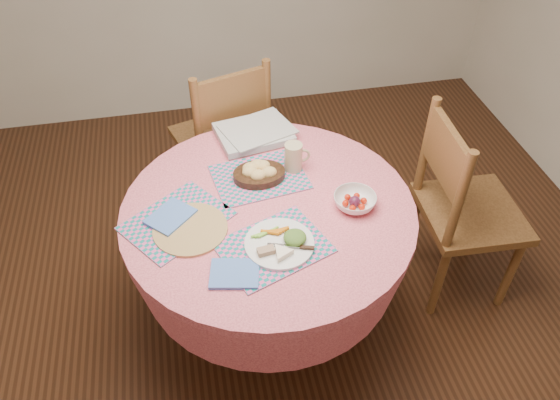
% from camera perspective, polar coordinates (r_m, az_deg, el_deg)
% --- Properties ---
extents(ground, '(4.00, 4.00, 0.00)m').
position_cam_1_polar(ground, '(2.85, -1.01, -11.78)').
color(ground, '#331C0F').
rests_on(ground, ground).
extents(dining_table, '(1.24, 1.24, 0.75)m').
position_cam_1_polar(dining_table, '(2.42, -1.16, -4.08)').
color(dining_table, '#F67383').
rests_on(dining_table, ground).
extents(chair_right, '(0.48, 0.50, 1.03)m').
position_cam_1_polar(chair_right, '(2.73, 18.42, -0.66)').
color(chair_right, brown).
rests_on(chair_right, ground).
extents(chair_back, '(0.58, 0.57, 1.02)m').
position_cam_1_polar(chair_back, '(3.05, -5.80, 6.59)').
color(chair_back, brown).
rests_on(chair_back, ground).
extents(placemat_front, '(0.48, 0.42, 0.01)m').
position_cam_1_polar(placemat_front, '(2.12, -0.68, -4.95)').
color(placemat_front, '#167C7B').
rests_on(placemat_front, dining_table).
extents(placemat_left, '(0.50, 0.48, 0.01)m').
position_cam_1_polar(placemat_left, '(2.26, -10.71, -2.15)').
color(placemat_left, '#167C7B').
rests_on(placemat_left, dining_table).
extents(placemat_back, '(0.44, 0.35, 0.01)m').
position_cam_1_polar(placemat_back, '(2.42, -2.15, 2.41)').
color(placemat_back, '#167C7B').
rests_on(placemat_back, dining_table).
extents(wicker_trivet, '(0.30, 0.30, 0.01)m').
position_cam_1_polar(wicker_trivet, '(2.21, -9.35, -3.01)').
color(wicker_trivet, olive).
rests_on(wicker_trivet, dining_table).
extents(napkin_near, '(0.20, 0.17, 0.01)m').
position_cam_1_polar(napkin_near, '(2.03, -4.77, -7.69)').
color(napkin_near, '#4F79CD').
rests_on(napkin_near, dining_table).
extents(napkin_far, '(0.23, 0.23, 0.01)m').
position_cam_1_polar(napkin_far, '(2.26, -11.37, -1.72)').
color(napkin_far, '#4F79CD').
rests_on(napkin_far, placemat_left).
extents(dinner_plate, '(0.27, 0.27, 0.05)m').
position_cam_1_polar(dinner_plate, '(2.11, 0.15, -4.51)').
color(dinner_plate, white).
rests_on(dinner_plate, placemat_front).
extents(bread_bowl, '(0.23, 0.23, 0.08)m').
position_cam_1_polar(bread_bowl, '(2.40, -2.25, 2.97)').
color(bread_bowl, black).
rests_on(bread_bowl, placemat_back).
extents(latte_mug, '(0.12, 0.08, 0.13)m').
position_cam_1_polar(latte_mug, '(2.42, 1.47, 4.53)').
color(latte_mug, '#C3B086').
rests_on(latte_mug, placemat_back).
extents(fruit_bowl, '(0.21, 0.21, 0.06)m').
position_cam_1_polar(fruit_bowl, '(2.29, 7.81, -0.13)').
color(fruit_bowl, white).
rests_on(fruit_bowl, dining_table).
extents(newspaper_stack, '(0.40, 0.34, 0.04)m').
position_cam_1_polar(newspaper_stack, '(2.65, -2.70, 7.05)').
color(newspaper_stack, silver).
rests_on(newspaper_stack, dining_table).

